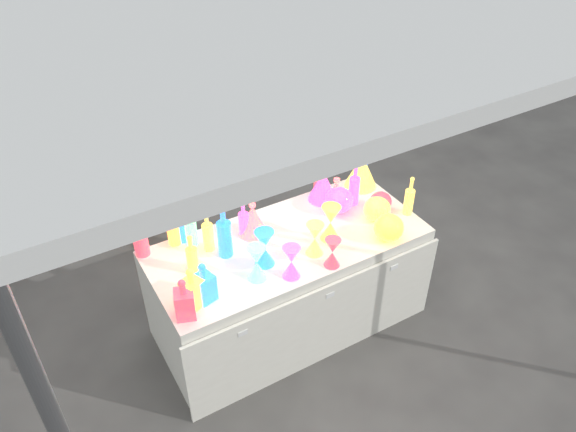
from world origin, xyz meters
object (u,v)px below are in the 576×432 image
cardboard_box_closed (138,206)px  lampshade_0 (253,219)px  bottle_0 (172,223)px  decanter_0 (192,287)px  hourglass_0 (332,252)px  globe_0 (389,229)px  display_table (289,284)px

cardboard_box_closed → lampshade_0: size_ratio=2.14×
cardboard_box_closed → bottle_0: size_ratio=1.54×
bottle_0 → decanter_0: bottle_0 is taller
hourglass_0 → globe_0: size_ratio=1.02×
cardboard_box_closed → hourglass_0: size_ratio=2.52×
bottle_0 → decanter_0: 0.58m
bottle_0 → hourglass_0: 1.02m
globe_0 → decanter_0: bearing=176.1°
display_table → decanter_0: size_ratio=6.93×
cardboard_box_closed → globe_0: (1.12, -1.97, 0.65)m
hourglass_0 → globe_0: bearing=3.8°
display_table → decanter_0: 0.92m
cardboard_box_closed → decanter_0: decanter_0 is taller
hourglass_0 → lampshade_0: 0.59m
cardboard_box_closed → decanter_0: 2.02m
bottle_0 → decanter_0: size_ratio=1.23×
cardboard_box_closed → lampshade_0: lampshade_0 is taller
decanter_0 → lampshade_0: decanter_0 is taller
display_table → globe_0: 0.79m
display_table → cardboard_box_closed: 1.77m
hourglass_0 → decanter_0: bearing=172.1°
display_table → lampshade_0: lampshade_0 is taller
decanter_0 → lampshade_0: size_ratio=1.13×
display_table → globe_0: globe_0 is taller
bottle_0 → decanter_0: bearing=-100.6°
cardboard_box_closed → decanter_0: bearing=-100.8°
lampshade_0 → globe_0: bearing=-39.6°
cardboard_box_closed → display_table: bearing=-76.8°
decanter_0 → globe_0: decanter_0 is taller
display_table → hourglass_0: 0.59m
decanter_0 → globe_0: (1.31, -0.09, -0.05)m
display_table → hourglass_0: bearing=-70.7°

